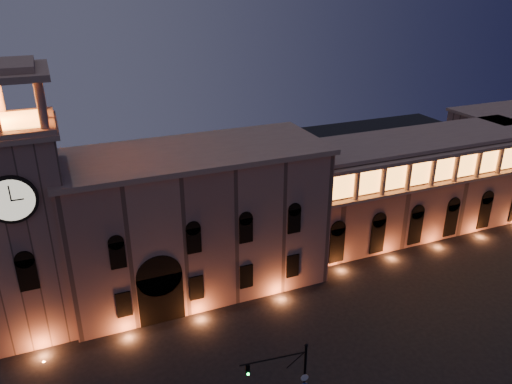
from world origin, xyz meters
TOP-DOWN VIEW (x-y plane):
  - government_building at (-2.08, 21.93)m, footprint 30.80×12.80m
  - clock_tower at (-20.50, 20.98)m, footprint 9.80×9.80m
  - colonnade_wing at (32.00, 23.92)m, footprint 40.60×11.50m
  - secondary_building at (58.00, 30.00)m, footprint 20.00×12.00m
  - traffic_light at (-0.78, -1.68)m, footprint 5.90×1.05m

SIDE VIEW (x-z plane):
  - traffic_light at x=-0.78m, z-range 0.21..8.34m
  - secondary_building at x=58.00m, z-range 0.00..14.00m
  - colonnade_wing at x=32.00m, z-range 0.08..14.58m
  - government_building at x=-2.08m, z-range -0.03..17.57m
  - clock_tower at x=-20.50m, z-range -3.70..28.70m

